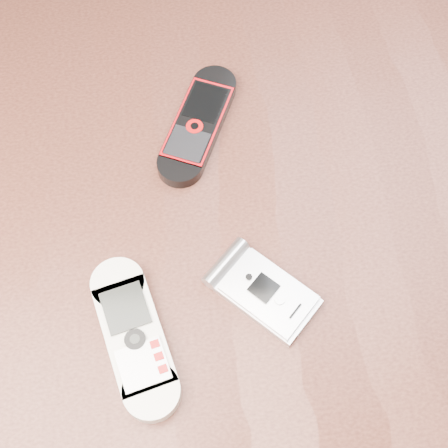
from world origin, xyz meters
The scene contains 5 objects.
ground centered at (0.00, 0.00, 0.00)m, with size 4.00×4.00×0.00m, color #472B19.
table centered at (0.00, 0.00, 0.64)m, with size 1.20×0.80×0.75m.
nokia_white centered at (-0.08, -0.10, 0.76)m, with size 0.05×0.15×0.02m, color silver.
nokia_black_red centered at (-0.01, 0.12, 0.76)m, with size 0.05×0.15×0.01m, color black.
motorola_razr centered at (0.03, -0.07, 0.76)m, with size 0.05×0.10×0.02m, color silver.
Camera 1 is at (-0.03, -0.26, 1.28)m, focal length 50.00 mm.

